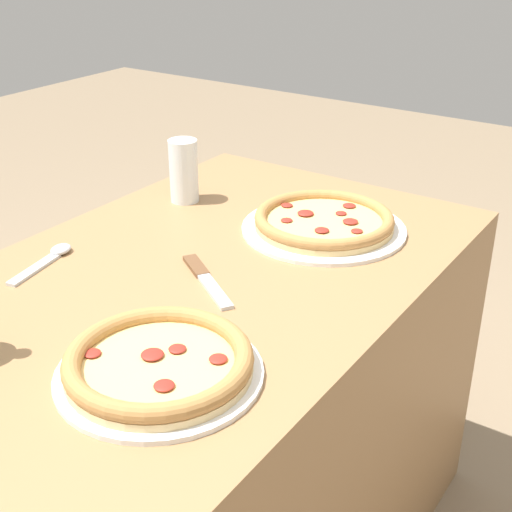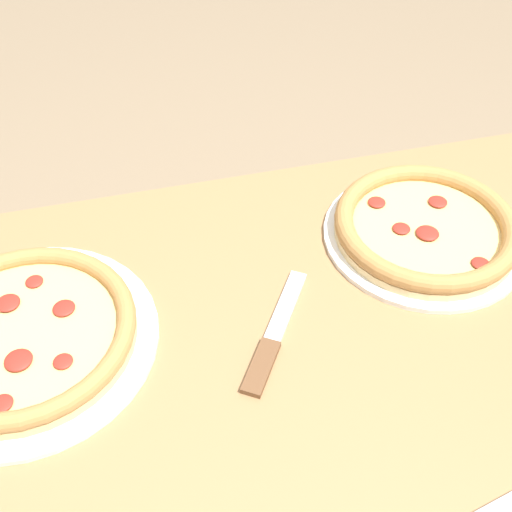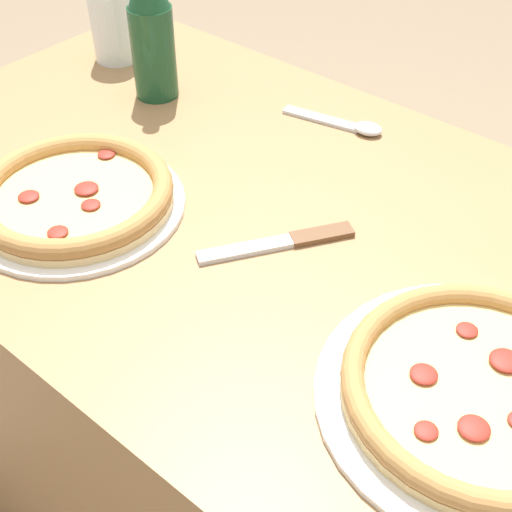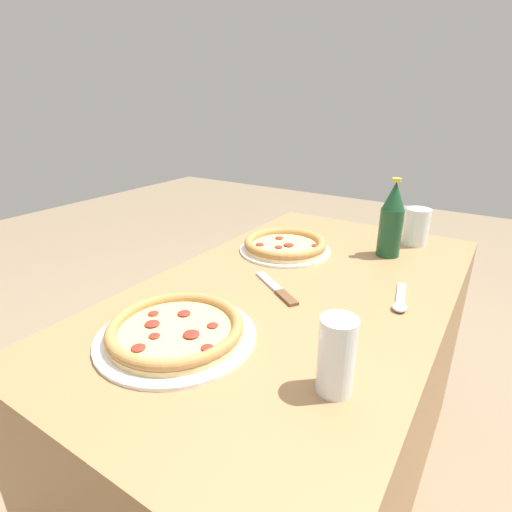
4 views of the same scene
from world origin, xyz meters
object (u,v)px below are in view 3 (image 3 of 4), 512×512
at_px(pizza_salami, 75,196).
at_px(pizza_veggie, 481,391).
at_px(glass_lemonade, 114,28).
at_px(knife, 284,242).
at_px(beer_bottle, 151,28).
at_px(spoon, 350,125).

bearing_deg(pizza_salami, pizza_veggie, 5.52).
bearing_deg(glass_lemonade, knife, -21.16).
height_order(pizza_veggie, beer_bottle, beer_bottle).
height_order(pizza_salami, glass_lemonade, glass_lemonade).
relative_size(pizza_salami, glass_lemonade, 2.36).
relative_size(pizza_salami, knife, 1.59).
height_order(beer_bottle, spoon, beer_bottle).
xyz_separation_m(glass_lemonade, spoon, (0.46, 0.07, -0.05)).
xyz_separation_m(pizza_salami, knife, (0.26, 0.12, -0.02)).
height_order(pizza_veggie, pizza_salami, pizza_salami).
relative_size(pizza_veggie, pizza_salami, 1.14).
bearing_deg(glass_lemonade, beer_bottle, -17.24).
height_order(pizza_veggie, glass_lemonade, glass_lemonade).
bearing_deg(knife, beer_bottle, 157.42).
bearing_deg(pizza_salami, beer_bottle, 116.55).
relative_size(pizza_veggie, spoon, 1.97).
relative_size(pizza_veggie, knife, 1.80).
relative_size(glass_lemonade, knife, 0.67).
bearing_deg(pizza_veggie, beer_bottle, 161.62).
relative_size(pizza_veggie, beer_bottle, 1.36).
xyz_separation_m(pizza_salami, glass_lemonade, (-0.30, 0.34, 0.04)).
height_order(glass_lemonade, spoon, glass_lemonade).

